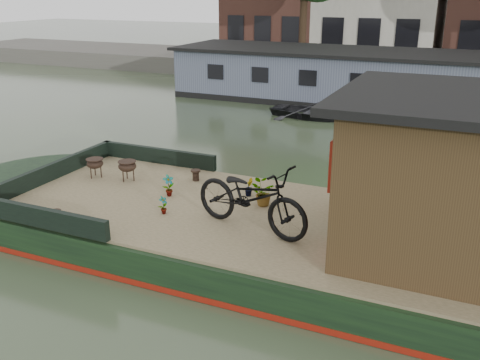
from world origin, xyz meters
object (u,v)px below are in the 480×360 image
at_px(potted_plant_a, 169,186).
at_px(dinghy, 314,109).
at_px(brazier_rear, 95,168).
at_px(bicycle, 251,197).
at_px(brazier_front, 128,171).
at_px(cabin, 473,177).

relative_size(potted_plant_a, dinghy, 0.14).
xyz_separation_m(brazier_rear, dinghy, (1.85, 10.06, -0.53)).
bearing_deg(bicycle, brazier_front, 84.04).
relative_size(cabin, brazier_front, 9.28).
xyz_separation_m(bicycle, brazier_rear, (-4.07, 1.06, -0.37)).
distance_m(brazier_front, brazier_rear, 0.76).
xyz_separation_m(potted_plant_a, brazier_front, (-1.26, 0.42, 0.00)).
xyz_separation_m(bicycle, potted_plant_a, (-2.06, 0.75, -0.36)).
height_order(potted_plant_a, brazier_rear, potted_plant_a).
xyz_separation_m(cabin, bicycle, (-3.28, -0.55, -0.65)).
bearing_deg(potted_plant_a, bicycle, -19.92).
bearing_deg(bicycle, brazier_rear, 88.83).
bearing_deg(brazier_rear, dinghy, 79.56).
height_order(potted_plant_a, brazier_front, brazier_front).
height_order(brazier_front, brazier_rear, brazier_front).
bearing_deg(brazier_front, dinghy, 83.71).
distance_m(bicycle, brazier_rear, 4.22).
bearing_deg(bicycle, dinghy, 24.73).
distance_m(cabin, brazier_front, 6.70).
bearing_deg(cabin, potted_plant_a, 177.92).
bearing_deg(cabin, bicycle, -170.48).
relative_size(brazier_front, brazier_rear, 1.04).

